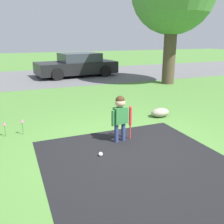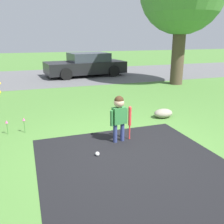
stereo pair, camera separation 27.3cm
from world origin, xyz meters
The scene contains 8 objects.
ground_plane centered at (0.00, 0.00, 0.00)m, with size 60.00×60.00×0.00m, color #477533.
street_strip centered at (0.00, 9.19, 0.00)m, with size 40.00×6.00×0.01m.
child centered at (0.01, 0.40, 0.60)m, with size 0.37×0.20×0.92m.
baseball_bat centered at (0.25, 0.44, 0.45)m, with size 0.06×0.06×0.69m.
sports_ball centered at (-0.56, -0.06, 0.04)m, with size 0.07×0.07×0.07m.
parked_car centered at (1.43, 8.96, 0.55)m, with size 4.15×2.26×1.17m.
flower_bed centered at (-2.13, 1.55, 0.29)m, with size 0.71×0.28×0.44m.
edging_rock centered at (1.61, 1.44, 0.11)m, with size 0.49×0.34×0.23m.
Camera 1 is at (-1.86, -3.73, 1.98)m, focal length 40.00 mm.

